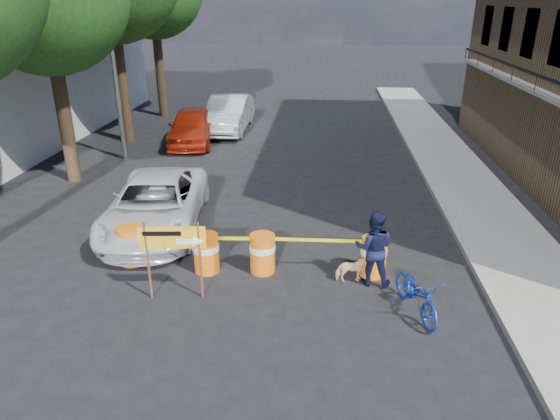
% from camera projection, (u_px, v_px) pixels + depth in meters
% --- Properties ---
extents(ground, '(120.00, 120.00, 0.00)m').
position_uv_depth(ground, '(240.00, 308.00, 9.97)').
color(ground, black).
rests_on(ground, ground).
extents(sidewalk_east, '(2.40, 40.00, 0.15)m').
position_uv_depth(sidewalk_east, '(477.00, 202.00, 14.93)').
color(sidewalk_east, gray).
rests_on(sidewalk_east, ground).
extents(streetlamp, '(1.25, 0.18, 8.00)m').
position_uv_depth(streetlamp, '(112.00, 39.00, 17.42)').
color(streetlamp, gray).
rests_on(streetlamp, ground).
extents(barrel_far_left, '(0.58, 0.58, 0.90)m').
position_uv_depth(barrel_far_left, '(131.00, 244.00, 11.49)').
color(barrel_far_left, '#DF590D').
rests_on(barrel_far_left, ground).
extents(barrel_mid_left, '(0.58, 0.58, 0.90)m').
position_uv_depth(barrel_mid_left, '(206.00, 252.00, 11.14)').
color(barrel_mid_left, '#DF590D').
rests_on(barrel_mid_left, ground).
extents(barrel_mid_right, '(0.58, 0.58, 0.90)m').
position_uv_depth(barrel_mid_right, '(263.00, 253.00, 11.12)').
color(barrel_mid_right, '#DF590D').
rests_on(barrel_mid_right, ground).
extents(barrel_far_right, '(0.58, 0.58, 0.90)m').
position_uv_depth(barrel_far_right, '(373.00, 256.00, 10.98)').
color(barrel_far_right, '#DF590D').
rests_on(barrel_far_right, ground).
extents(detour_sign, '(1.33, 0.27, 1.71)m').
position_uv_depth(detour_sign, '(181.00, 244.00, 9.82)').
color(detour_sign, '#592D19').
rests_on(detour_sign, ground).
extents(pedestrian, '(0.90, 0.74, 1.68)m').
position_uv_depth(pedestrian, '(374.00, 248.00, 10.52)').
color(pedestrian, black).
rests_on(pedestrian, ground).
extents(bicycle, '(0.83, 1.03, 1.70)m').
position_uv_depth(bicycle, '(419.00, 275.00, 9.49)').
color(bicycle, '#1638B9').
rests_on(bicycle, ground).
extents(dog, '(0.75, 0.49, 0.58)m').
position_uv_depth(dog, '(352.00, 270.00, 10.77)').
color(dog, '#E8CA85').
rests_on(dog, ground).
extents(suv_white, '(2.81, 5.19, 1.38)m').
position_uv_depth(suv_white, '(155.00, 204.00, 13.13)').
color(suv_white, silver).
rests_on(suv_white, ground).
extents(sedan_red, '(2.25, 4.48, 1.46)m').
position_uv_depth(sedan_red, '(192.00, 126.00, 20.86)').
color(sedan_red, '#9A200C').
rests_on(sedan_red, ground).
extents(sedan_silver, '(1.73, 4.83, 1.59)m').
position_uv_depth(sedan_silver, '(229.00, 114.00, 22.84)').
color(sedan_silver, '#BABDC2').
rests_on(sedan_silver, ground).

